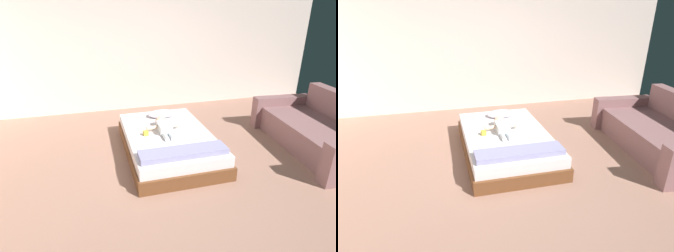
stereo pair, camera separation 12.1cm
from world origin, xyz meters
The scene contains 9 objects.
ground_plane centered at (0.00, 0.00, 0.00)m, with size 8.00×8.00×0.00m, color #A77966.
wall_behind_bed centered at (0.00, 3.00, 1.44)m, with size 8.00×0.12×2.87m, color silver.
bed centered at (0.01, 0.79, 0.16)m, with size 1.25×1.97×0.33m.
pillow centered at (0.09, 1.44, 0.39)m, with size 0.47×0.31×0.11m.
baby centered at (-0.04, 0.87, 0.40)m, with size 0.52×0.64×0.17m.
toothbrush centered at (0.16, 0.99, 0.34)m, with size 0.04×0.15×0.02m.
couch centered at (2.34, 0.33, 0.27)m, with size 1.31×2.17×0.81m.
blanket centered at (0.01, 0.07, 0.37)m, with size 1.13×0.28×0.07m.
toy_block centered at (-0.32, 0.77, 0.37)m, with size 0.07×0.07×0.07m.
Camera 1 is at (-1.02, -2.89, 2.06)m, focal length 30.31 mm.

